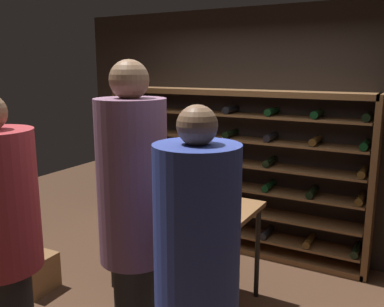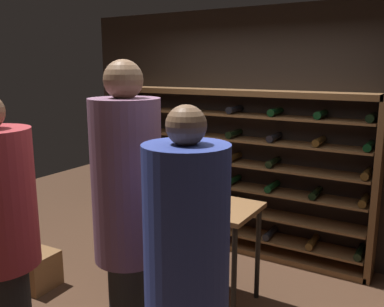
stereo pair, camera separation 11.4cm
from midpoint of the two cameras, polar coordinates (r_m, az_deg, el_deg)
The scene contains 9 objects.
back_wall at distance 4.68m, azimuth 11.02°, elevation 2.93°, with size 4.70×0.10×2.69m, color black.
wine_rack at distance 4.68m, azimuth 6.69°, elevation -2.55°, with size 3.05×0.32×1.81m.
tasting_table at distance 3.73m, azimuth -0.30°, elevation -7.74°, with size 1.35×0.60×0.90m.
person_host_in_suit at distance 2.13m, azimuth 0.83°, elevation -16.32°, with size 0.42×0.42×1.89m.
person_bystander_red_print at distance 2.54m, azimuth -7.56°, elevation -8.58°, with size 0.43×0.42×2.10m.
wine_crate at distance 4.35m, azimuth -20.54°, elevation -14.60°, with size 0.48×0.34×0.34m, color brown.
wine_bottle_amber_reserve at distance 4.05m, azimuth -5.01°, elevation -2.88°, with size 0.07×0.07×0.35m.
wine_bottle_gold_foil at distance 3.78m, azimuth -0.94°, elevation -3.81°, with size 0.08×0.08×0.36m.
wine_glass_stemmed_left at distance 3.71m, azimuth -5.81°, elevation -4.37°, with size 0.07×0.07×0.16m.
Camera 2 is at (1.61, -2.60, 2.05)m, focal length 38.65 mm.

